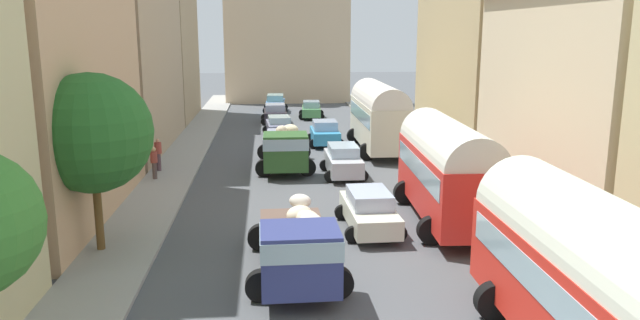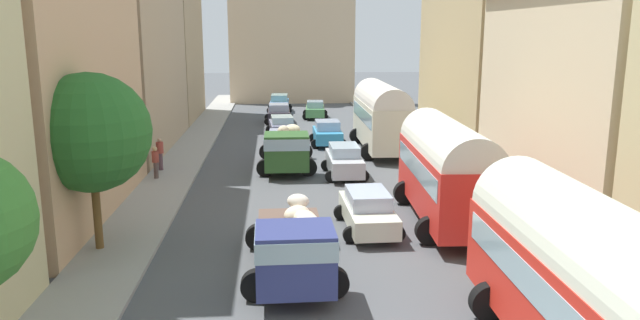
# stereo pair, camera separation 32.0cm
# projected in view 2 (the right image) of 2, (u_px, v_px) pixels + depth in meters

# --- Properties ---
(ground_plane) EXTENTS (154.00, 154.00, 0.00)m
(ground_plane) POSITION_uv_depth(u_px,v_px,m) (307.00, 154.00, 36.07)
(ground_plane) COLOR #4C5054
(sidewalk_left) EXTENTS (2.50, 70.00, 0.14)m
(sidewalk_left) POSITION_uv_depth(u_px,v_px,m) (187.00, 155.00, 35.51)
(sidewalk_left) COLOR #979792
(sidewalk_left) RESTS_ON ground
(sidewalk_right) EXTENTS (2.50, 70.00, 0.14)m
(sidewalk_right) POSITION_uv_depth(u_px,v_px,m) (424.00, 152.00, 36.61)
(sidewalk_right) COLOR gray
(sidewalk_right) RESTS_ON ground
(building_left_1) EXTENTS (4.03, 12.83, 12.67)m
(building_left_1) POSITION_uv_depth(u_px,v_px,m) (49.00, 57.00, 22.66)
(building_left_1) COLOR tan
(building_left_1) RESTS_ON ground
(building_left_2) EXTENTS (4.21, 14.68, 12.61)m
(building_left_2) POSITION_uv_depth(u_px,v_px,m) (133.00, 48.00, 36.71)
(building_left_2) COLOR tan
(building_left_2) RESTS_ON ground
(building_left_3) EXTENTS (4.65, 11.23, 13.60)m
(building_left_3) POSITION_uv_depth(u_px,v_px,m) (167.00, 38.00, 49.57)
(building_left_3) COLOR tan
(building_left_3) RESTS_ON ground
(building_right_1) EXTENTS (6.01, 11.79, 9.35)m
(building_right_1) POSITION_uv_depth(u_px,v_px,m) (595.00, 96.00, 24.42)
(building_right_1) COLOR beige
(building_right_1) RESTS_ON ground
(building_right_2) EXTENTS (5.42, 12.51, 11.37)m
(building_right_2) POSITION_uv_depth(u_px,v_px,m) (488.00, 59.00, 36.51)
(building_right_2) COLOR tan
(building_right_2) RESTS_ON ground
(distant_church) EXTENTS (13.01, 6.99, 21.03)m
(distant_church) POSITION_uv_depth(u_px,v_px,m) (291.00, 38.00, 63.82)
(distant_church) COLOR beige
(distant_church) RESTS_ON ground
(parked_bus_0) EXTENTS (3.52, 9.73, 3.95)m
(parked_bus_0) POSITION_uv_depth(u_px,v_px,m) (601.00, 290.00, 11.92)
(parked_bus_0) COLOR red
(parked_bus_0) RESTS_ON ground
(parked_bus_1) EXTENTS (3.44, 8.21, 4.01)m
(parked_bus_1) POSITION_uv_depth(u_px,v_px,m) (446.00, 167.00, 22.71)
(parked_bus_1) COLOR red
(parked_bus_1) RESTS_ON ground
(parked_bus_2) EXTENTS (3.33, 8.88, 4.24)m
(parked_bus_2) POSITION_uv_depth(u_px,v_px,m) (381.00, 114.00, 36.66)
(parked_bus_2) COLOR beige
(parked_bus_2) RESTS_ON ground
(cargo_truck_0) EXTENTS (3.05, 6.67, 2.16)m
(cargo_truck_0) POSITION_uv_depth(u_px,v_px,m) (294.00, 244.00, 17.46)
(cargo_truck_0) COLOR navy
(cargo_truck_0) RESTS_ON ground
(cargo_truck_1) EXTENTS (3.17, 7.17, 2.25)m
(cargo_truck_1) POSITION_uv_depth(u_px,v_px,m) (287.00, 149.00, 31.67)
(cargo_truck_1) COLOR #2B5525
(cargo_truck_1) RESTS_ON ground
(car_0) EXTENTS (2.44, 3.71, 1.49)m
(car_0) POSITION_uv_depth(u_px,v_px,m) (282.00, 143.00, 35.79)
(car_0) COLOR slate
(car_0) RESTS_ON ground
(car_1) EXTENTS (2.41, 4.04, 1.45)m
(car_1) POSITION_uv_depth(u_px,v_px,m) (282.00, 126.00, 42.34)
(car_1) COLOR slate
(car_1) RESTS_ON ground
(car_2) EXTENTS (2.39, 3.96, 1.57)m
(car_2) POSITION_uv_depth(u_px,v_px,m) (279.00, 113.00, 48.60)
(car_2) COLOR #28232C
(car_2) RESTS_ON ground
(car_3) EXTENTS (2.40, 4.37, 1.64)m
(car_3) POSITION_uv_depth(u_px,v_px,m) (280.00, 103.00, 55.44)
(car_3) COLOR #4085CE
(car_3) RESTS_ON ground
(car_4) EXTENTS (2.28, 4.32, 1.52)m
(car_4) POSITION_uv_depth(u_px,v_px,m) (368.00, 210.00, 22.06)
(car_4) COLOR beige
(car_4) RESTS_ON ground
(car_5) EXTENTS (2.21, 4.09, 1.64)m
(car_5) POSITION_uv_depth(u_px,v_px,m) (344.00, 161.00, 30.44)
(car_5) COLOR silver
(car_5) RESTS_ON ground
(car_6) EXTENTS (2.32, 3.61, 1.64)m
(car_6) POSITION_uv_depth(u_px,v_px,m) (327.00, 133.00, 38.88)
(car_6) COLOR #3695CA
(car_6) RESTS_ON ground
(car_7) EXTENTS (2.34, 3.87, 1.49)m
(car_7) POSITION_uv_depth(u_px,v_px,m) (315.00, 110.00, 51.37)
(car_7) COLOR #4F9356
(car_7) RESTS_ON ground
(pedestrian_0) EXTENTS (0.43, 0.43, 1.84)m
(pedestrian_0) POSITION_uv_depth(u_px,v_px,m) (160.00, 153.00, 31.19)
(pedestrian_0) COLOR #563E48
(pedestrian_0) RESTS_ON ground
(pedestrian_1) EXTENTS (0.42, 0.42, 1.75)m
(pedestrian_1) POSITION_uv_depth(u_px,v_px,m) (155.00, 161.00, 29.41)
(pedestrian_1) COLOR #534341
(pedestrian_1) RESTS_ON ground
(roadside_tree_1) EXTENTS (3.90, 3.90, 6.03)m
(roadside_tree_1) POSITION_uv_depth(u_px,v_px,m) (91.00, 133.00, 19.17)
(roadside_tree_1) COLOR brown
(roadside_tree_1) RESTS_ON ground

